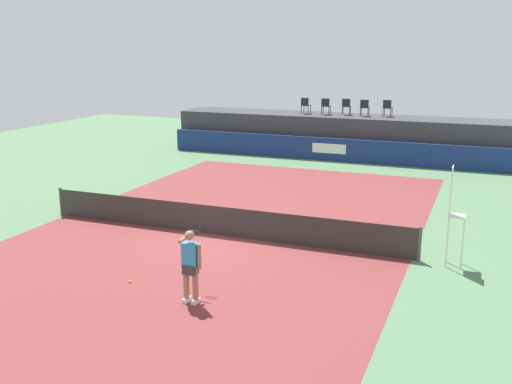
# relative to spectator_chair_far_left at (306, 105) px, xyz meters

# --- Properties ---
(ground_plane) EXTENTS (48.00, 48.00, 0.00)m
(ground_plane) POSITION_rel_spectator_chair_far_left_xyz_m (1.88, -12.23, -2.69)
(ground_plane) COLOR #4C704C
(court_inner) EXTENTS (12.00, 22.00, 0.00)m
(court_inner) POSITION_rel_spectator_chair_far_left_xyz_m (1.88, -15.23, -2.69)
(court_inner) COLOR maroon
(court_inner) RESTS_ON ground
(sponsor_wall) EXTENTS (18.00, 0.22, 1.20)m
(sponsor_wall) POSITION_rel_spectator_chair_far_left_xyz_m (1.88, -1.73, -2.09)
(sponsor_wall) COLOR navy
(sponsor_wall) RESTS_ON ground
(spectator_platform) EXTENTS (18.00, 2.80, 2.20)m
(spectator_platform) POSITION_rel_spectator_chair_far_left_xyz_m (1.88, 0.07, -1.59)
(spectator_platform) COLOR #38383D
(spectator_platform) RESTS_ON ground
(spectator_chair_far_left) EXTENTS (0.47, 0.47, 0.89)m
(spectator_chair_far_left) POSITION_rel_spectator_chair_far_left_xyz_m (0.00, 0.00, 0.00)
(spectator_chair_far_left) COLOR #1E232D
(spectator_chair_far_left) RESTS_ON spectator_platform
(spectator_chair_left) EXTENTS (0.46, 0.46, 0.89)m
(spectator_chair_left) POSITION_rel_spectator_chair_far_left_xyz_m (1.15, -0.01, 0.00)
(spectator_chair_left) COLOR #1E232D
(spectator_chair_left) RESTS_ON spectator_platform
(spectator_chair_center) EXTENTS (0.48, 0.48, 0.89)m
(spectator_chair_center) POSITION_rel_spectator_chair_far_left_xyz_m (2.23, 0.26, 0.00)
(spectator_chair_center) COLOR #1E232D
(spectator_chair_center) RESTS_ON spectator_platform
(spectator_chair_right) EXTENTS (0.46, 0.46, 0.89)m
(spectator_chair_right) POSITION_rel_spectator_chair_far_left_xyz_m (3.28, 0.03, 0.00)
(spectator_chair_right) COLOR #1E232D
(spectator_chair_right) RESTS_ON spectator_platform
(spectator_chair_far_right) EXTENTS (0.45, 0.45, 0.89)m
(spectator_chair_far_right) POSITION_rel_spectator_chair_far_left_xyz_m (4.44, 0.29, 0.00)
(spectator_chair_far_right) COLOR #1E232D
(spectator_chair_far_right) RESTS_ON spectator_platform
(umpire_chair) EXTENTS (0.45, 0.45, 2.76)m
(umpire_chair) POSITION_rel_spectator_chair_far_left_xyz_m (8.89, -15.24, -1.11)
(umpire_chair) COLOR white
(umpire_chair) RESTS_ON ground
(tennis_net) EXTENTS (12.40, 0.02, 0.95)m
(tennis_net) POSITION_rel_spectator_chair_far_left_xyz_m (1.88, -15.23, -2.22)
(tennis_net) COLOR #2D2D2D
(tennis_net) RESTS_ON ground
(net_post_near) EXTENTS (0.10, 0.10, 1.00)m
(net_post_near) POSITION_rel_spectator_chair_far_left_xyz_m (-4.32, -15.23, -2.19)
(net_post_near) COLOR #4C4C51
(net_post_near) RESTS_ON ground
(net_post_far) EXTENTS (0.10, 0.10, 1.00)m
(net_post_far) POSITION_rel_spectator_chair_far_left_xyz_m (8.08, -15.23, -2.19)
(net_post_far) COLOR #4C4C51
(net_post_far) RESTS_ON ground
(tennis_player) EXTENTS (0.68, 1.12, 1.77)m
(tennis_player) POSITION_rel_spectator_chair_far_left_xyz_m (3.44, -20.04, -1.73)
(tennis_player) COLOR white
(tennis_player) RESTS_ON court_inner
(tennis_ball) EXTENTS (0.07, 0.07, 0.07)m
(tennis_ball) POSITION_rel_spectator_chair_far_left_xyz_m (1.43, -19.60, -2.66)
(tennis_ball) COLOR #D8EA33
(tennis_ball) RESTS_ON court_inner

